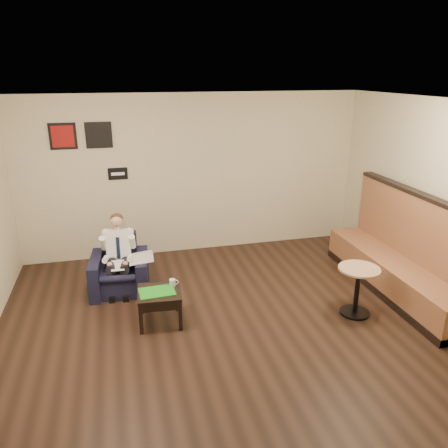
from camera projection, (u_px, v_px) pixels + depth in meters
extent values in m
plane|color=black|center=(241.00, 340.00, 5.39)|extent=(6.00, 6.00, 0.00)
cube|color=beige|center=(194.00, 175.00, 7.66)|extent=(6.00, 0.02, 2.80)
cube|color=beige|center=(411.00, 440.00, 2.18)|extent=(6.00, 0.02, 2.80)
cube|color=white|center=(244.00, 106.00, 4.45)|extent=(6.00, 6.00, 0.02)
cube|color=black|center=(118.00, 174.00, 7.32)|extent=(0.32, 0.02, 0.20)
cube|color=maroon|center=(63.00, 136.00, 6.92)|extent=(0.42, 0.03, 0.42)
cube|color=black|center=(99.00, 135.00, 7.04)|extent=(0.42, 0.03, 0.42)
cube|color=black|center=(119.00, 266.00, 6.47)|extent=(0.90, 0.90, 0.80)
cube|color=white|center=(118.00, 265.00, 6.26)|extent=(0.19, 0.27, 0.01)
cube|color=silver|center=(141.00, 258.00, 6.39)|extent=(0.37, 0.45, 0.01)
cube|color=black|center=(160.00, 306.00, 5.70)|extent=(0.59, 0.59, 0.45)
cube|color=green|center=(157.00, 292.00, 5.60)|extent=(0.47, 0.35, 0.01)
cylinder|color=white|center=(172.00, 283.00, 5.75)|extent=(0.09, 0.09, 0.09)
cube|color=black|center=(163.00, 285.00, 5.78)|extent=(0.15, 0.10, 0.01)
cube|color=brown|center=(399.00, 245.00, 6.36)|extent=(0.69, 2.87, 1.47)
cylinder|color=tan|center=(357.00, 291.00, 5.86)|extent=(0.63, 0.63, 0.68)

